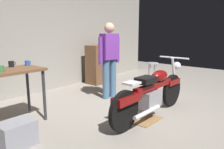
{
  "coord_description": "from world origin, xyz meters",
  "views": [
    {
      "loc": [
        -3.23,
        -2.04,
        1.49
      ],
      "look_at": [
        0.01,
        0.7,
        0.65
      ],
      "focal_mm": 35.23,
      "sensor_mm": 36.0,
      "label": 1
    }
  ],
  "objects_px": {
    "motorcycle": "(152,92)",
    "storage_bin": "(17,134)",
    "mug_green_speckled": "(1,69)",
    "person_standing": "(109,57)",
    "wooden_dresser": "(100,64)",
    "mug_blue_enamel": "(27,63)",
    "mug_black_matte": "(11,64)",
    "shop_stool": "(152,68)"
  },
  "relations": [
    {
      "from": "motorcycle",
      "to": "storage_bin",
      "type": "bearing_deg",
      "value": 159.11
    },
    {
      "from": "mug_green_speckled",
      "to": "person_standing",
      "type": "bearing_deg",
      "value": -3.19
    },
    {
      "from": "wooden_dresser",
      "to": "mug_blue_enamel",
      "type": "bearing_deg",
      "value": -163.65
    },
    {
      "from": "person_standing",
      "to": "mug_black_matte",
      "type": "bearing_deg",
      "value": -4.04
    },
    {
      "from": "motorcycle",
      "to": "person_standing",
      "type": "relative_size",
      "value": 1.31
    },
    {
      "from": "mug_black_matte",
      "to": "mug_green_speckled",
      "type": "bearing_deg",
      "value": -132.49
    },
    {
      "from": "storage_bin",
      "to": "mug_black_matte",
      "type": "bearing_deg",
      "value": 64.7
    },
    {
      "from": "motorcycle",
      "to": "person_standing",
      "type": "height_order",
      "value": "person_standing"
    },
    {
      "from": "storage_bin",
      "to": "mug_blue_enamel",
      "type": "height_order",
      "value": "mug_blue_enamel"
    },
    {
      "from": "shop_stool",
      "to": "mug_black_matte",
      "type": "xyz_separation_m",
      "value": [
        -3.57,
        0.65,
        0.45
      ]
    },
    {
      "from": "mug_green_speckled",
      "to": "storage_bin",
      "type": "bearing_deg",
      "value": -102.52
    },
    {
      "from": "mug_blue_enamel",
      "to": "person_standing",
      "type": "bearing_deg",
      "value": -13.07
    },
    {
      "from": "shop_stool",
      "to": "wooden_dresser",
      "type": "xyz_separation_m",
      "value": [
        -0.66,
        1.35,
        0.05
      ]
    },
    {
      "from": "mug_black_matte",
      "to": "motorcycle",
      "type": "bearing_deg",
      "value": -48.51
    },
    {
      "from": "wooden_dresser",
      "to": "motorcycle",
      "type": "bearing_deg",
      "value": -117.97
    },
    {
      "from": "storage_bin",
      "to": "shop_stool",
      "type": "bearing_deg",
      "value": 4.63
    },
    {
      "from": "person_standing",
      "to": "storage_bin",
      "type": "relative_size",
      "value": 3.8
    },
    {
      "from": "person_standing",
      "to": "mug_black_matte",
      "type": "height_order",
      "value": "person_standing"
    },
    {
      "from": "person_standing",
      "to": "wooden_dresser",
      "type": "relative_size",
      "value": 1.52
    },
    {
      "from": "mug_blue_enamel",
      "to": "mug_green_speckled",
      "type": "bearing_deg",
      "value": -154.34
    },
    {
      "from": "person_standing",
      "to": "mug_blue_enamel",
      "type": "relative_size",
      "value": 14.93
    },
    {
      "from": "person_standing",
      "to": "shop_stool",
      "type": "distance_m",
      "value": 1.68
    },
    {
      "from": "storage_bin",
      "to": "mug_black_matte",
      "type": "height_order",
      "value": "mug_black_matte"
    },
    {
      "from": "shop_stool",
      "to": "storage_bin",
      "type": "distance_m",
      "value": 4.06
    },
    {
      "from": "motorcycle",
      "to": "storage_bin",
      "type": "xyz_separation_m",
      "value": [
        -2.05,
        0.82,
        -0.28
      ]
    },
    {
      "from": "person_standing",
      "to": "mug_blue_enamel",
      "type": "xyz_separation_m",
      "value": [
        -1.71,
        0.4,
        0.02
      ]
    },
    {
      "from": "person_standing",
      "to": "shop_stool",
      "type": "xyz_separation_m",
      "value": [
        1.61,
        -0.17,
        -0.43
      ]
    },
    {
      "from": "motorcycle",
      "to": "mug_green_speckled",
      "type": "distance_m",
      "value": 2.44
    },
    {
      "from": "motorcycle",
      "to": "mug_black_matte",
      "type": "height_order",
      "value": "mug_black_matte"
    },
    {
      "from": "person_standing",
      "to": "mug_blue_enamel",
      "type": "height_order",
      "value": "person_standing"
    },
    {
      "from": "shop_stool",
      "to": "wooden_dresser",
      "type": "height_order",
      "value": "wooden_dresser"
    },
    {
      "from": "mug_black_matte",
      "to": "wooden_dresser",
      "type": "bearing_deg",
      "value": 13.55
    },
    {
      "from": "motorcycle",
      "to": "person_standing",
      "type": "bearing_deg",
      "value": 75.2
    },
    {
      "from": "wooden_dresser",
      "to": "shop_stool",
      "type": "bearing_deg",
      "value": -64.1
    },
    {
      "from": "mug_blue_enamel",
      "to": "mug_black_matte",
      "type": "bearing_deg",
      "value": 161.38
    },
    {
      "from": "wooden_dresser",
      "to": "mug_black_matte",
      "type": "bearing_deg",
      "value": -166.45
    },
    {
      "from": "mug_blue_enamel",
      "to": "storage_bin",
      "type": "bearing_deg",
      "value": -128.16
    },
    {
      "from": "person_standing",
      "to": "mug_blue_enamel",
      "type": "bearing_deg",
      "value": -3.34
    },
    {
      "from": "wooden_dresser",
      "to": "mug_black_matte",
      "type": "xyz_separation_m",
      "value": [
        -2.91,
        -0.7,
        0.4
      ]
    },
    {
      "from": "storage_bin",
      "to": "wooden_dresser",
      "type": "bearing_deg",
      "value": 26.44
    },
    {
      "from": "storage_bin",
      "to": "mug_black_matte",
      "type": "distance_m",
      "value": 1.33
    },
    {
      "from": "mug_green_speckled",
      "to": "mug_blue_enamel",
      "type": "relative_size",
      "value": 1.05
    }
  ]
}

